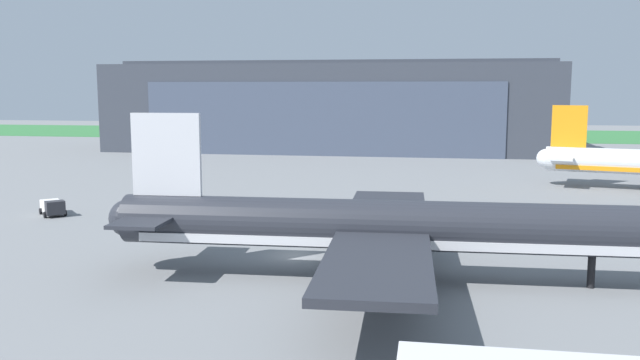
{
  "coord_description": "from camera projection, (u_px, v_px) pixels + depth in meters",
  "views": [
    {
      "loc": [
        11.58,
        -55.69,
        14.7
      ],
      "look_at": [
        -1.78,
        23.68,
        3.44
      ],
      "focal_mm": 37.09,
      "sensor_mm": 36.0,
      "label": 1
    }
  ],
  "objects": [
    {
      "name": "airliner_near_right",
      "position": [
        393.0,
        227.0,
        50.32
      ],
      "size": [
        46.02,
        35.69,
        12.75
      ],
      "color": "#282B33",
      "rests_on": "ground_plane"
    },
    {
      "name": "grass_field_strip",
      "position": [
        394.0,
        134.0,
        211.32
      ],
      "size": [
        440.0,
        56.0,
        0.08
      ],
      "primitive_type": "cube",
      "color": "#34763D",
      "rests_on": "ground_plane"
    },
    {
      "name": "maintenance_hangar",
      "position": [
        332.0,
        107.0,
        158.92
      ],
      "size": [
        102.75,
        34.67,
        21.18
      ],
      "color": "#383D47",
      "rests_on": "ground_plane"
    },
    {
      "name": "ground_plane",
      "position": [
        295.0,
        256.0,
        58.33
      ],
      "size": [
        440.0,
        440.0,
        0.0
      ],
      "primitive_type": "plane",
      "color": "slate"
    },
    {
      "name": "stair_truck",
      "position": [
        53.0,
        207.0,
        76.66
      ],
      "size": [
        4.48,
        4.65,
        1.87
      ],
      "color": "#2D2D33",
      "rests_on": "ground_plane"
    }
  ]
}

